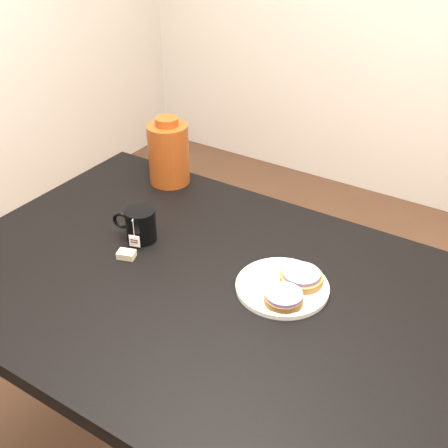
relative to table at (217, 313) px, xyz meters
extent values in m
cube|color=black|center=(0.00, 0.00, 0.06)|extent=(1.40, 0.90, 0.04)
cylinder|color=black|center=(-0.64, 0.39, -0.31)|extent=(0.06, 0.06, 0.71)
cylinder|color=white|center=(0.14, 0.08, 0.09)|extent=(0.22, 0.22, 0.01)
torus|color=white|center=(0.14, 0.08, 0.10)|extent=(0.22, 0.22, 0.01)
cylinder|color=brown|center=(0.17, 0.11, 0.10)|extent=(0.11, 0.11, 0.02)
cylinder|color=#917BA5|center=(0.17, 0.11, 0.12)|extent=(0.10, 0.10, 0.01)
cylinder|color=brown|center=(0.17, 0.02, 0.10)|extent=(0.13, 0.13, 0.02)
cylinder|color=#917BA5|center=(0.17, 0.02, 0.12)|extent=(0.12, 0.12, 0.01)
cylinder|color=black|center=(-0.28, 0.06, 0.13)|extent=(0.10, 0.10, 0.09)
cylinder|color=black|center=(-0.28, 0.06, 0.17)|extent=(0.07, 0.07, 0.00)
torus|color=black|center=(-0.34, 0.04, 0.13)|extent=(0.05, 0.02, 0.05)
cylinder|color=beige|center=(-0.27, 0.02, 0.15)|extent=(0.00, 0.00, 0.05)
cube|color=white|center=(-0.27, 0.02, 0.11)|extent=(0.03, 0.01, 0.03)
cube|color=#C6B793|center=(-0.26, -0.03, 0.09)|extent=(0.05, 0.05, 0.02)
cylinder|color=#62240C|center=(-0.42, 0.37, 0.18)|extent=(0.14, 0.14, 0.19)
cylinder|color=#62240C|center=(-0.42, 0.37, 0.29)|extent=(0.07, 0.07, 0.02)
camera|label=1|loc=(0.59, -0.88, 0.94)|focal=45.00mm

